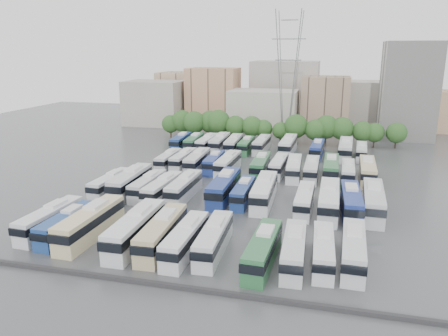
% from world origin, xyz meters
% --- Properties ---
extents(ground, '(220.00, 220.00, 0.00)m').
position_xyz_m(ground, '(0.00, 0.00, 0.00)').
color(ground, '#424447').
rests_on(ground, ground).
extents(parapet, '(56.00, 0.50, 0.50)m').
position_xyz_m(parapet, '(0.00, -33.00, 0.25)').
color(parapet, '#2D2D30').
rests_on(parapet, ground).
extents(tree_line, '(64.27, 7.69, 8.25)m').
position_xyz_m(tree_line, '(-2.24, 42.13, 4.39)').
color(tree_line, black).
rests_on(tree_line, ground).
extents(city_buildings, '(102.00, 35.00, 20.00)m').
position_xyz_m(city_buildings, '(-7.46, 71.86, 7.87)').
color(city_buildings, '#9E998E').
rests_on(city_buildings, ground).
extents(apartment_tower, '(14.00, 14.00, 26.00)m').
position_xyz_m(apartment_tower, '(34.00, 58.00, 13.00)').
color(apartment_tower, silver).
rests_on(apartment_tower, ground).
extents(electricity_pylon, '(9.00, 6.91, 33.83)m').
position_xyz_m(electricity_pylon, '(2.00, 50.00, 18.66)').
color(electricity_pylon, slate).
rests_on(electricity_pylon, ground).
extents(bus_r0_s0, '(3.15, 11.93, 3.71)m').
position_xyz_m(bus_r0_s0, '(-21.32, -23.35, 1.82)').
color(bus_r0_s0, silver).
rests_on(bus_r0_s0, ground).
extents(bus_r0_s1, '(2.69, 11.24, 3.51)m').
position_xyz_m(bus_r0_s1, '(-18.26, -24.07, 1.72)').
color(bus_r0_s1, navy).
rests_on(bus_r0_s1, ground).
extents(bus_r0_s2, '(3.12, 13.52, 4.23)m').
position_xyz_m(bus_r0_s2, '(-15.00, -23.68, 2.08)').
color(bus_r0_s2, beige).
rests_on(bus_r0_s2, ground).
extents(bus_r0_s4, '(3.24, 13.67, 4.27)m').
position_xyz_m(bus_r0_s4, '(-8.40, -24.05, 2.10)').
color(bus_r0_s4, silver).
rests_on(bus_r0_s4, ground).
extents(bus_r0_s5, '(3.37, 13.02, 4.05)m').
position_xyz_m(bus_r0_s5, '(-4.81, -24.07, 1.99)').
color(bus_r0_s5, '#C3B186').
rests_on(bus_r0_s5, ground).
extents(bus_r0_s6, '(2.59, 11.86, 3.72)m').
position_xyz_m(bus_r0_s6, '(-1.45, -24.92, 1.83)').
color(bus_r0_s6, silver).
rests_on(bus_r0_s6, ground).
extents(bus_r0_s7, '(3.08, 11.92, 3.71)m').
position_xyz_m(bus_r0_s7, '(1.84, -23.94, 1.82)').
color(bus_r0_s7, silver).
rests_on(bus_r0_s7, ground).
extents(bus_r0_s9, '(3.05, 12.08, 3.76)m').
position_xyz_m(bus_r0_s9, '(8.10, -25.38, 1.85)').
color(bus_r0_s9, '#2E6C3F').
rests_on(bus_r0_s9, ground).
extents(bus_r0_s10, '(2.98, 11.68, 3.64)m').
position_xyz_m(bus_r0_s10, '(11.55, -24.40, 1.79)').
color(bus_r0_s10, silver).
rests_on(bus_r0_s10, ground).
extents(bus_r0_s11, '(2.84, 11.12, 3.46)m').
position_xyz_m(bus_r0_s11, '(14.82, -23.56, 1.70)').
color(bus_r0_s11, silver).
rests_on(bus_r0_s11, ground).
extents(bus_r0_s12, '(2.94, 12.13, 3.79)m').
position_xyz_m(bus_r0_s12, '(18.17, -22.82, 1.86)').
color(bus_r0_s12, silver).
rests_on(bus_r0_s12, ground).
extents(bus_r1_s0, '(2.92, 11.39, 3.54)m').
position_xyz_m(bus_r1_s0, '(-21.43, -6.36, 1.74)').
color(bus_r1_s0, silver).
rests_on(bus_r1_s0, ground).
extents(bus_r1_s1, '(3.31, 13.30, 4.14)m').
position_xyz_m(bus_r1_s1, '(-18.19, -5.43, 2.03)').
color(bus_r1_s1, silver).
rests_on(bus_r1_s1, ground).
extents(bus_r1_s2, '(2.60, 11.25, 3.52)m').
position_xyz_m(bus_r1_s2, '(-14.82, -5.86, 1.73)').
color(bus_r1_s2, silver).
rests_on(bus_r1_s2, ground).
extents(bus_r1_s3, '(3.09, 11.81, 3.67)m').
position_xyz_m(bus_r1_s3, '(-11.66, -6.97, 1.80)').
color(bus_r1_s3, silver).
rests_on(bus_r1_s3, ground).
extents(bus_r1_s4, '(2.74, 12.11, 3.79)m').
position_xyz_m(bus_r1_s4, '(-8.38, -5.68, 1.86)').
color(bus_r1_s4, silver).
rests_on(bus_r1_s4, ground).
extents(bus_r1_s6, '(3.11, 13.60, 4.25)m').
position_xyz_m(bus_r1_s6, '(-1.81, -4.63, 2.09)').
color(bus_r1_s6, navy).
rests_on(bus_r1_s6, ground).
extents(bus_r1_s7, '(2.51, 10.93, 3.42)m').
position_xyz_m(bus_r1_s7, '(1.58, -5.19, 1.68)').
color(bus_r1_s7, navy).
rests_on(bus_r1_s7, ground).
extents(bus_r1_s8, '(3.31, 13.38, 4.17)m').
position_xyz_m(bus_r1_s8, '(4.92, -5.12, 2.05)').
color(bus_r1_s8, silver).
rests_on(bus_r1_s8, ground).
extents(bus_r1_s10, '(2.57, 11.29, 3.54)m').
position_xyz_m(bus_r1_s10, '(11.44, -6.71, 1.74)').
color(bus_r1_s10, white).
rests_on(bus_r1_s10, ground).
extents(bus_r1_s11, '(2.97, 13.40, 4.20)m').
position_xyz_m(bus_r1_s11, '(15.07, -6.76, 2.06)').
color(bus_r1_s11, silver).
rests_on(bus_r1_s11, ground).
extents(bus_r1_s12, '(3.25, 12.83, 4.00)m').
position_xyz_m(bus_r1_s12, '(18.32, -6.47, 1.96)').
color(bus_r1_s12, navy).
rests_on(bus_r1_s12, ground).
extents(bus_r1_s13, '(3.41, 13.61, 4.24)m').
position_xyz_m(bus_r1_s13, '(21.52, -5.62, 2.08)').
color(bus_r1_s13, silver).
rests_on(bus_r1_s13, ground).
extents(bus_r2_s1, '(2.51, 10.85, 3.39)m').
position_xyz_m(bus_r2_s1, '(-18.08, 12.07, 1.67)').
color(bus_r2_s1, silver).
rests_on(bus_r2_s1, ground).
extents(bus_r2_s2, '(2.56, 11.16, 3.49)m').
position_xyz_m(bus_r2_s2, '(-15.05, 12.83, 1.72)').
color(bus_r2_s2, silver).
rests_on(bus_r2_s2, ground).
extents(bus_r2_s3, '(3.06, 12.24, 3.81)m').
position_xyz_m(bus_r2_s3, '(-11.68, 11.82, 1.87)').
color(bus_r2_s3, silver).
rests_on(bus_r2_s3, ground).
extents(bus_r2_s4, '(2.76, 11.01, 3.43)m').
position_xyz_m(bus_r2_s4, '(-8.25, 12.39, 1.68)').
color(bus_r2_s4, navy).
rests_on(bus_r2_s4, ground).
extents(bus_r2_s5, '(3.01, 12.18, 3.80)m').
position_xyz_m(bus_r2_s5, '(-5.01, 11.12, 1.86)').
color(bus_r2_s5, silver).
rests_on(bus_r2_s5, ground).
extents(bus_r2_s7, '(3.03, 12.42, 3.88)m').
position_xyz_m(bus_r2_s7, '(1.60, 11.21, 1.90)').
color(bus_r2_s7, '#2D693D').
rests_on(bus_r2_s7, ground).
extents(bus_r2_s8, '(2.72, 11.34, 3.54)m').
position_xyz_m(bus_r2_s8, '(4.98, 12.54, 1.74)').
color(bus_r2_s8, silver).
rests_on(bus_r2_s8, ground).
extents(bus_r2_s9, '(3.16, 12.03, 3.74)m').
position_xyz_m(bus_r2_s9, '(8.10, 11.24, 1.84)').
color(bus_r2_s9, silver).
rests_on(bus_r2_s9, ground).
extents(bus_r2_s10, '(2.60, 11.68, 3.66)m').
position_xyz_m(bus_r2_s10, '(11.45, 11.21, 1.80)').
color(bus_r2_s10, silver).
rests_on(bus_r2_s10, ground).
extents(bus_r2_s11, '(2.77, 12.71, 3.99)m').
position_xyz_m(bus_r2_s11, '(15.03, 12.36, 1.96)').
color(bus_r2_s11, '#2F6D3E').
rests_on(bus_r2_s11, ground).
extents(bus_r2_s12, '(2.60, 11.07, 3.46)m').
position_xyz_m(bus_r2_s12, '(18.17, 11.35, 1.70)').
color(bus_r2_s12, silver).
rests_on(bus_r2_s12, ground).
extents(bus_r2_s13, '(3.09, 12.91, 4.03)m').
position_xyz_m(bus_r2_s13, '(21.70, 11.98, 1.98)').
color(bus_r2_s13, beige).
rests_on(bus_r2_s13, ground).
extents(bus_r3_s0, '(2.94, 11.60, 3.61)m').
position_xyz_m(bus_r3_s0, '(-21.68, 29.93, 1.77)').
color(bus_r3_s0, navy).
rests_on(bus_r3_s0, ground).
extents(bus_r3_s1, '(3.11, 11.66, 3.62)m').
position_xyz_m(bus_r3_s1, '(-18.22, 29.82, 1.78)').
color(bus_r3_s1, '#2F6D46').
rests_on(bus_r3_s1, ground).
extents(bus_r3_s2, '(2.83, 11.86, 3.70)m').
position_xyz_m(bus_r3_s2, '(-14.73, 29.36, 1.82)').
color(bus_r3_s2, white).
rests_on(bus_r3_s2, ground).
extents(bus_r3_s3, '(2.99, 12.49, 3.90)m').
position_xyz_m(bus_r3_s3, '(-11.72, 30.08, 1.91)').
color(bus_r3_s3, silver).
rests_on(bus_r3_s3, ground).
extents(bus_r3_s4, '(3.13, 12.26, 3.82)m').
position_xyz_m(bus_r3_s4, '(-8.14, 29.46, 1.87)').
color(bus_r3_s4, silver).
rests_on(bus_r3_s4, ground).
extents(bus_r3_s5, '(2.53, 11.01, 3.45)m').
position_xyz_m(bus_r3_s5, '(-5.05, 29.63, 1.69)').
color(bus_r3_s5, '#2E6C3E').
rests_on(bus_r3_s5, ground).
extents(bus_r3_s6, '(2.83, 11.78, 3.68)m').
position_xyz_m(bus_r3_s6, '(-1.58, 31.12, 1.81)').
color(bus_r3_s6, silver).
rests_on(bus_r3_s6, ground).
extents(bus_r3_s8, '(3.22, 13.15, 4.10)m').
position_xyz_m(bus_r3_s8, '(4.82, 30.76, 2.01)').
color(bus_r3_s8, silver).
rests_on(bus_r3_s8, ground).
extents(bus_r3_s10, '(3.05, 11.61, 3.61)m').
position_xyz_m(bus_r3_s10, '(11.65, 29.17, 1.77)').
color(bus_r3_s10, navy).
rests_on(bus_r3_s10, ground).
extents(bus_r3_s12, '(3.49, 13.62, 4.24)m').
position_xyz_m(bus_r3_s12, '(17.96, 29.63, 2.08)').
color(bus_r3_s12, silver).
rests_on(bus_r3_s12, ground).
extents(bus_r3_s13, '(2.86, 10.87, 3.38)m').
position_xyz_m(bus_r3_s13, '(21.44, 29.97, 1.66)').
color(bus_r3_s13, silver).
rests_on(bus_r3_s13, ground).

